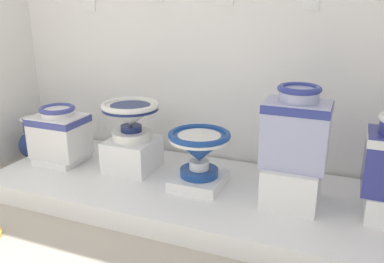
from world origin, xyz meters
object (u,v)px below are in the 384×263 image
plinth_block_slender_white (62,158)px  plinth_block_broad_patterned (199,180)px  antique_toilet_rightmost (131,115)px  plinth_block_leftmost (291,184)px  plinth_block_rightmost (133,154)px  info_placard_first (88,1)px  antique_toilet_broad_patterned (199,147)px  info_placard_fourth (311,0)px  antique_toilet_leftmost (296,127)px  decorative_vase_spare (33,142)px  antique_toilet_slender_white (59,131)px

plinth_block_slender_white → plinth_block_broad_patterned: size_ratio=0.89×
plinth_block_slender_white → plinth_block_broad_patterned: (1.15, -0.00, 0.01)m
antique_toilet_rightmost → plinth_block_leftmost: (1.17, -0.08, -0.29)m
plinth_block_broad_patterned → plinth_block_rightmost: bearing=172.5°
info_placard_first → antique_toilet_broad_patterned: bearing=-24.4°
antique_toilet_broad_patterned → info_placard_first: size_ratio=2.63×
plinth_block_slender_white → info_placard_fourth: 2.15m
plinth_block_slender_white → antique_toilet_rightmost: bearing=7.1°
antique_toilet_broad_patterned → antique_toilet_leftmost: (0.61, -0.01, 0.22)m
plinth_block_broad_patterned → info_placard_first: info_placard_first is taller
plinth_block_slender_white → plinth_block_leftmost: size_ratio=0.90×
plinth_block_broad_patterned → decorative_vase_spare: size_ratio=0.94×
antique_toilet_slender_white → plinth_block_broad_patterned: 1.17m
antique_toilet_broad_patterned → plinth_block_broad_patterned: bearing=0.0°
plinth_block_broad_patterned → antique_toilet_broad_patterned: antique_toilet_broad_patterned is taller
antique_toilet_leftmost → antique_toilet_rightmost: bearing=176.1°
plinth_block_rightmost → info_placard_first: 1.32m
plinth_block_slender_white → decorative_vase_spare: bearing=158.6°
info_placard_first → decorative_vase_spare: (-0.43, -0.35, -1.16)m
plinth_block_slender_white → info_placard_fourth: bearing=17.1°
plinth_block_slender_white → info_placard_first: size_ratio=2.07×
plinth_block_broad_patterned → decorative_vase_spare: decorative_vase_spare is taller
antique_toilet_broad_patterned → plinth_block_slender_white: bearing=180.0°
info_placard_fourth → antique_toilet_broad_patterned: bearing=-137.2°
antique_toilet_leftmost → info_placard_first: (-1.78, 0.54, 0.70)m
plinth_block_slender_white → info_placard_first: info_placard_first is taller
antique_toilet_slender_white → antique_toilet_leftmost: (1.76, -0.01, 0.24)m
antique_toilet_broad_patterned → info_placard_fourth: bearing=42.8°
plinth_block_broad_patterned → plinth_block_leftmost: 0.62m
antique_toilet_slender_white → plinth_block_leftmost: size_ratio=1.07×
antique_toilet_leftmost → info_placard_fourth: size_ratio=4.14×
antique_toilet_slender_white → plinth_block_leftmost: bearing=-0.2°
antique_toilet_broad_patterned → info_placard_first: (-1.17, 0.53, 0.92)m
plinth_block_slender_white → plinth_block_leftmost: 1.76m
antique_toilet_slender_white → antique_toilet_broad_patterned: (1.15, -0.00, 0.03)m
antique_toilet_broad_patterned → plinth_block_leftmost: antique_toilet_broad_patterned is taller
antique_toilet_rightmost → plinth_block_slender_white: bearing=-172.9°
antique_toilet_broad_patterned → antique_toilet_leftmost: 0.65m
plinth_block_slender_white → info_placard_fourth: size_ratio=2.76×
plinth_block_rightmost → antique_toilet_rightmost: size_ratio=0.86×
plinth_block_slender_white → plinth_block_rightmost: size_ratio=0.92×
plinth_block_slender_white → antique_toilet_broad_patterned: (1.15, -0.00, 0.25)m
plinth_block_slender_white → plinth_block_broad_patterned: plinth_block_broad_patterned is taller
plinth_block_leftmost → antique_toilet_broad_patterned: bearing=179.5°
antique_toilet_broad_patterned → decorative_vase_spare: antique_toilet_broad_patterned is taller
antique_toilet_slender_white → info_placard_first: 1.08m
plinth_block_slender_white → plinth_block_rightmost: bearing=7.1°
antique_toilet_slender_white → plinth_block_leftmost: (1.76, -0.01, -0.13)m
antique_toilet_broad_patterned → plinth_block_rightmost: bearing=172.5°
decorative_vase_spare → plinth_block_leftmost: bearing=-4.8°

